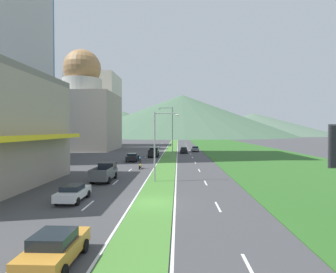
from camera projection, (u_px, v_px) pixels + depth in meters
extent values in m
plane|color=#424244|center=(153.00, 203.00, 22.47)|extent=(600.00, 600.00, 0.00)
cube|color=#477F33|center=(171.00, 150.00, 82.41)|extent=(3.20, 240.00, 0.06)
cube|color=#2D6023|center=(241.00, 150.00, 81.64)|extent=(24.00, 240.00, 0.06)
cube|color=silver|center=(18.00, 264.00, 12.24)|extent=(0.16, 2.80, 0.01)
cube|color=silver|center=(88.00, 205.00, 21.81)|extent=(0.16, 2.80, 0.01)
cube|color=silver|center=(116.00, 182.00, 31.38)|extent=(0.16, 2.80, 0.01)
cube|color=silver|center=(130.00, 170.00, 40.94)|extent=(0.16, 2.80, 0.01)
cube|color=silver|center=(139.00, 162.00, 50.51)|extent=(0.16, 2.80, 0.01)
cube|color=silver|center=(146.00, 157.00, 60.08)|extent=(0.16, 2.80, 0.01)
cube|color=silver|center=(150.00, 153.00, 69.64)|extent=(0.16, 2.80, 0.01)
cube|color=silver|center=(153.00, 151.00, 79.21)|extent=(0.16, 2.80, 0.01)
cube|color=silver|center=(156.00, 148.00, 88.77)|extent=(0.16, 2.80, 0.01)
cube|color=silver|center=(158.00, 147.00, 98.34)|extent=(0.16, 2.80, 0.01)
cube|color=silver|center=(160.00, 145.00, 107.91)|extent=(0.16, 2.80, 0.01)
cube|color=silver|center=(162.00, 144.00, 117.47)|extent=(0.16, 2.80, 0.01)
cube|color=silver|center=(163.00, 143.00, 127.04)|extent=(0.16, 2.80, 0.01)
cube|color=silver|center=(250.00, 269.00, 11.86)|extent=(0.16, 2.80, 0.01)
cube|color=silver|center=(218.00, 207.00, 21.43)|extent=(0.16, 2.80, 0.01)
cube|color=silver|center=(206.00, 183.00, 31.00)|extent=(0.16, 2.80, 0.01)
cube|color=silver|center=(199.00, 170.00, 40.56)|extent=(0.16, 2.80, 0.01)
cube|color=silver|center=(195.00, 163.00, 50.13)|extent=(0.16, 2.80, 0.01)
cube|color=silver|center=(192.00, 157.00, 59.70)|extent=(0.16, 2.80, 0.01)
cube|color=silver|center=(191.00, 154.00, 69.26)|extent=(0.16, 2.80, 0.01)
cube|color=silver|center=(189.00, 151.00, 78.83)|extent=(0.16, 2.80, 0.01)
cube|color=silver|center=(188.00, 148.00, 88.40)|extent=(0.16, 2.80, 0.01)
cube|color=silver|center=(187.00, 147.00, 97.96)|extent=(0.16, 2.80, 0.01)
cube|color=silver|center=(186.00, 145.00, 107.53)|extent=(0.16, 2.80, 0.01)
cube|color=silver|center=(186.00, 144.00, 117.10)|extent=(0.16, 2.80, 0.01)
cube|color=silver|center=(185.00, 143.00, 126.66)|extent=(0.16, 2.80, 0.01)
cube|color=silver|center=(166.00, 150.00, 82.47)|extent=(0.16, 240.00, 0.01)
cube|color=silver|center=(177.00, 150.00, 82.34)|extent=(0.16, 240.00, 0.01)
cube|color=yellow|center=(33.00, 138.00, 27.40)|extent=(2.82, 18.40, 0.62)
cube|color=#9E9384|center=(83.00, 122.00, 82.32)|extent=(19.39, 19.39, 16.68)
cylinder|color=beige|center=(82.00, 86.00, 82.07)|extent=(11.40, 11.40, 4.34)
sphere|color=#B27F4C|center=(82.00, 68.00, 81.93)|extent=(10.86, 10.86, 10.86)
cube|color=beige|center=(95.00, 110.00, 103.87)|extent=(17.30, 17.30, 26.48)
cone|color=#47664C|center=(123.00, 123.00, 294.78)|extent=(128.83, 128.83, 25.59)
cone|color=#47664C|center=(182.00, 116.00, 264.87)|extent=(206.29, 206.29, 39.29)
cone|color=#516B56|center=(253.00, 124.00, 304.51)|extent=(167.97, 167.97, 24.14)
cylinder|color=#99999E|center=(155.00, 147.00, 31.61)|extent=(0.18, 0.18, 8.00)
cylinder|color=#99999E|center=(166.00, 113.00, 31.58)|extent=(2.60, 0.33, 0.10)
ellipsoid|color=silver|center=(177.00, 115.00, 31.65)|extent=(0.56, 0.28, 0.20)
cylinder|color=#99999E|center=(172.00, 133.00, 58.44)|extent=(0.18, 0.18, 10.75)
cylinder|color=#99999E|center=(166.00, 108.00, 58.41)|extent=(2.75, 0.21, 0.10)
ellipsoid|color=silver|center=(160.00, 109.00, 58.52)|extent=(0.56, 0.28, 0.20)
cube|color=silver|center=(73.00, 193.00, 23.15)|extent=(1.76, 4.22, 0.64)
cube|color=black|center=(72.00, 188.00, 22.97)|extent=(1.51, 1.86, 0.41)
cylinder|color=black|center=(69.00, 194.00, 24.50)|extent=(0.22, 0.64, 0.64)
cylinder|color=black|center=(88.00, 194.00, 24.44)|extent=(0.22, 0.64, 0.64)
cylinder|color=black|center=(56.00, 201.00, 21.89)|extent=(0.22, 0.64, 0.64)
cylinder|color=black|center=(77.00, 201.00, 21.82)|extent=(0.22, 0.64, 0.64)
cube|color=#C6842D|center=(55.00, 250.00, 12.23)|extent=(1.84, 4.09, 0.67)
cube|color=black|center=(53.00, 238.00, 12.05)|extent=(1.58, 1.80, 0.49)
cylinder|color=black|center=(49.00, 245.00, 13.53)|extent=(0.22, 0.64, 0.64)
cylinder|color=black|center=(85.00, 246.00, 13.47)|extent=(0.22, 0.64, 0.64)
cylinder|color=black|center=(19.00, 272.00, 11.00)|extent=(0.22, 0.64, 0.64)
cylinder|color=black|center=(63.00, 273.00, 10.93)|extent=(0.22, 0.64, 0.64)
cube|color=black|center=(133.00, 158.00, 52.15)|extent=(1.90, 4.35, 0.77)
cube|color=black|center=(132.00, 155.00, 51.96)|extent=(1.63, 1.91, 0.44)
cylinder|color=black|center=(129.00, 159.00, 53.54)|extent=(0.22, 0.64, 0.64)
cylinder|color=black|center=(138.00, 159.00, 53.47)|extent=(0.22, 0.64, 0.64)
cylinder|color=black|center=(126.00, 160.00, 50.84)|extent=(0.22, 0.64, 0.64)
cylinder|color=black|center=(136.00, 161.00, 50.77)|extent=(0.22, 0.64, 0.64)
cube|color=slate|center=(195.00, 149.00, 76.02)|extent=(1.79, 4.71, 0.61)
cube|color=black|center=(195.00, 147.00, 76.19)|extent=(1.54, 2.07, 0.49)
cylinder|color=black|center=(199.00, 151.00, 74.54)|extent=(0.22, 0.64, 0.64)
cylinder|color=black|center=(192.00, 151.00, 74.60)|extent=(0.22, 0.64, 0.64)
cylinder|color=black|center=(198.00, 150.00, 77.46)|extent=(0.22, 0.64, 0.64)
cylinder|color=black|center=(192.00, 150.00, 77.52)|extent=(0.22, 0.64, 0.64)
cube|color=black|center=(184.00, 150.00, 70.42)|extent=(1.70, 4.58, 0.78)
cube|color=black|center=(184.00, 148.00, 70.59)|extent=(1.46, 2.01, 0.46)
cylinder|color=black|center=(187.00, 152.00, 68.99)|extent=(0.22, 0.64, 0.64)
cylinder|color=black|center=(181.00, 152.00, 69.05)|extent=(0.22, 0.64, 0.64)
cylinder|color=black|center=(187.00, 151.00, 71.82)|extent=(0.22, 0.64, 0.64)
cylinder|color=black|center=(181.00, 151.00, 71.88)|extent=(0.22, 0.64, 0.64)
cube|color=#515459|center=(104.00, 174.00, 32.10)|extent=(2.00, 5.40, 0.80)
cube|color=black|center=(108.00, 166.00, 33.68)|extent=(1.84, 2.00, 0.80)
cube|color=#515459|center=(93.00, 170.00, 31.02)|extent=(0.10, 3.20, 0.44)
cube|color=#515459|center=(110.00, 170.00, 30.95)|extent=(0.10, 3.20, 0.44)
cube|color=#515459|center=(97.00, 172.00, 29.44)|extent=(1.84, 0.10, 0.44)
cylinder|color=black|center=(100.00, 175.00, 33.76)|extent=(0.26, 0.80, 0.80)
cylinder|color=black|center=(115.00, 175.00, 33.69)|extent=(0.26, 0.80, 0.80)
cylinder|color=black|center=(92.00, 180.00, 30.53)|extent=(0.26, 0.80, 0.80)
cylinder|color=black|center=(109.00, 180.00, 30.46)|extent=(0.26, 0.80, 0.80)
cube|color=black|center=(154.00, 153.00, 60.91)|extent=(2.00, 5.40, 0.80)
cube|color=black|center=(154.00, 149.00, 62.49)|extent=(1.84, 2.00, 0.80)
cube|color=black|center=(149.00, 151.00, 59.83)|extent=(0.10, 3.20, 0.44)
cube|color=black|center=(157.00, 151.00, 59.76)|extent=(0.10, 3.20, 0.44)
cube|color=black|center=(152.00, 151.00, 58.24)|extent=(1.84, 0.10, 0.44)
cylinder|color=black|center=(150.00, 154.00, 62.57)|extent=(0.26, 0.80, 0.80)
cylinder|color=black|center=(158.00, 154.00, 62.50)|extent=(0.26, 0.80, 0.80)
cylinder|color=black|center=(148.00, 156.00, 59.33)|extent=(0.26, 0.80, 0.80)
cylinder|color=black|center=(157.00, 156.00, 59.26)|extent=(0.26, 0.80, 0.80)
cylinder|color=black|center=(141.00, 166.00, 43.06)|extent=(0.10, 0.60, 0.60)
cylinder|color=black|center=(139.00, 167.00, 41.66)|extent=(0.12, 0.60, 0.60)
cube|color=yellow|center=(140.00, 166.00, 42.36)|extent=(0.20, 1.12, 0.25)
ellipsoid|color=yellow|center=(140.00, 163.00, 42.55)|extent=(0.24, 0.44, 0.24)
cube|color=black|center=(140.00, 161.00, 42.24)|extent=(0.36, 0.28, 0.70)
sphere|color=blue|center=(140.00, 158.00, 42.28)|extent=(0.26, 0.26, 0.26)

